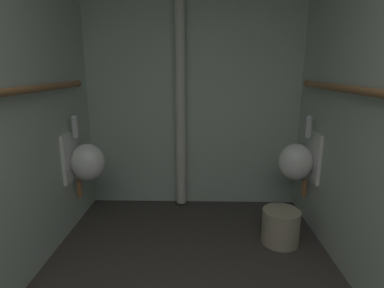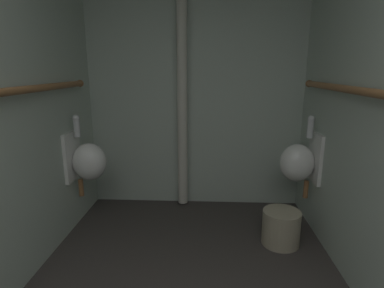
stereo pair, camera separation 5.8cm
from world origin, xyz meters
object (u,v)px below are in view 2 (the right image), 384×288
(urinal_left_mid, at_px, (87,160))
(standpipe_back_wall, at_px, (182,79))
(urinal_right_mid, at_px, (300,162))
(waste_bin, at_px, (281,228))

(urinal_left_mid, distance_m, standpipe_back_wall, 1.19)
(urinal_right_mid, bearing_deg, urinal_left_mid, -178.19)
(urinal_left_mid, bearing_deg, standpipe_back_wall, 30.99)
(waste_bin, bearing_deg, urinal_right_mid, 56.77)
(standpipe_back_wall, distance_m, waste_bin, 1.65)
(standpipe_back_wall, xyz_separation_m, waste_bin, (0.88, -0.74, -1.19))
(urinal_right_mid, bearing_deg, waste_bin, -123.23)
(urinal_left_mid, xyz_separation_m, standpipe_back_wall, (0.82, 0.50, 0.70))
(standpipe_back_wall, relative_size, waste_bin, 8.41)
(urinal_left_mid, bearing_deg, urinal_right_mid, 1.81)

